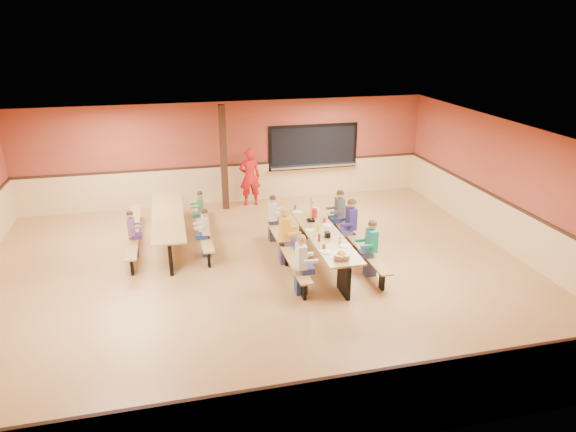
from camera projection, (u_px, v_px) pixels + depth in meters
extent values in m
plane|color=#A06E3C|center=(260.00, 275.00, 11.09)|extent=(12.00, 12.00, 0.00)
cube|color=#993F2C|center=(228.00, 153.00, 15.10)|extent=(12.00, 0.04, 3.00)
cube|color=#993F2C|center=(336.00, 354.00, 6.01)|extent=(12.00, 0.04, 3.00)
cube|color=#993F2C|center=(514.00, 189.00, 11.86)|extent=(0.04, 10.00, 3.00)
cube|color=white|center=(257.00, 138.00, 10.02)|extent=(12.00, 10.00, 0.04)
cube|color=black|center=(313.00, 147.00, 15.62)|extent=(2.60, 0.06, 1.20)
cube|color=silver|center=(314.00, 166.00, 15.74)|extent=(2.70, 0.28, 0.06)
cube|color=#321B10|center=(224.00, 158.00, 14.51)|extent=(0.18, 0.18, 3.00)
cube|color=#A78142|center=(322.00, 232.00, 11.50)|extent=(0.75, 3.60, 0.04)
cube|color=black|center=(344.00, 278.00, 10.22)|extent=(0.08, 0.60, 0.70)
cube|color=black|center=(304.00, 222.00, 13.04)|extent=(0.08, 0.60, 0.70)
cube|color=#A78142|center=(286.00, 247.00, 11.42)|extent=(0.26, 3.60, 0.04)
cube|color=black|center=(286.00, 256.00, 11.50)|extent=(0.06, 0.18, 0.41)
cube|color=#A78142|center=(356.00, 240.00, 11.78)|extent=(0.26, 3.60, 0.04)
cube|color=black|center=(355.00, 249.00, 11.86)|extent=(0.06, 0.18, 0.41)
cube|color=#A78142|center=(168.00, 215.00, 12.47)|extent=(0.75, 3.60, 0.04)
cube|color=black|center=(170.00, 256.00, 11.20)|extent=(0.08, 0.60, 0.70)
cube|color=black|center=(168.00, 208.00, 14.01)|extent=(0.08, 0.60, 0.70)
cube|color=#A78142|center=(134.00, 229.00, 12.40)|extent=(0.26, 3.60, 0.04)
cube|color=black|center=(135.00, 238.00, 12.48)|extent=(0.06, 0.18, 0.41)
cube|color=#A78142|center=(203.00, 223.00, 12.76)|extent=(0.26, 3.60, 0.04)
cube|color=black|center=(203.00, 232.00, 12.84)|extent=(0.06, 0.18, 0.41)
imported|color=red|center=(250.00, 177.00, 15.04)|extent=(0.62, 0.41, 1.71)
cylinder|color=#B32117|center=(314.00, 213.00, 12.24)|extent=(0.16, 0.16, 0.22)
cube|color=black|center=(327.00, 235.00, 11.13)|extent=(0.10, 0.14, 0.13)
cylinder|color=yellow|center=(318.00, 228.00, 11.45)|extent=(0.06, 0.06, 0.17)
cylinder|color=#B2140F|center=(319.00, 238.00, 10.93)|extent=(0.06, 0.06, 0.17)
cube|color=black|center=(311.00, 220.00, 12.03)|extent=(0.16, 0.16, 0.06)
cube|color=#A78142|center=(311.00, 209.00, 11.93)|extent=(0.02, 0.09, 0.50)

